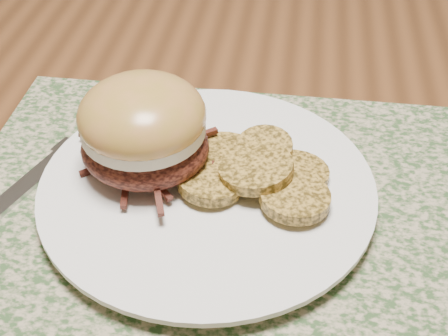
# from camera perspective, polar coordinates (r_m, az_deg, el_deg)

# --- Properties ---
(dining_table) EXTENTS (1.50, 0.90, 0.75)m
(dining_table) POSITION_cam_1_polar(r_m,az_deg,el_deg) (0.63, 19.59, -7.18)
(dining_table) COLOR brown
(dining_table) RESTS_ON ground
(placemat) EXTENTS (0.45, 0.33, 0.00)m
(placemat) POSITION_cam_1_polar(r_m,az_deg,el_deg) (0.52, 0.25, -3.29)
(placemat) COLOR #314F28
(placemat) RESTS_ON dining_table
(dinner_plate) EXTENTS (0.26, 0.26, 0.02)m
(dinner_plate) POSITION_cam_1_polar(r_m,az_deg,el_deg) (0.52, -1.54, -1.98)
(dinner_plate) COLOR white
(dinner_plate) RESTS_ON placemat
(pork_sandwich) EXTENTS (0.13, 0.12, 0.08)m
(pork_sandwich) POSITION_cam_1_polar(r_m,az_deg,el_deg) (0.51, -7.39, 3.58)
(pork_sandwich) COLOR black
(pork_sandwich) RESTS_ON dinner_plate
(roasted_potatoes) EXTENTS (0.14, 0.13, 0.03)m
(roasted_potatoes) POSITION_cam_1_polar(r_m,az_deg,el_deg) (0.51, 3.02, -0.24)
(roasted_potatoes) COLOR #B28634
(roasted_potatoes) RESTS_ON dinner_plate
(fork) EXTENTS (0.09, 0.19, 0.00)m
(fork) POSITION_cam_1_polar(r_m,az_deg,el_deg) (0.56, -17.28, -1.18)
(fork) COLOR #AFB0B7
(fork) RESTS_ON placemat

